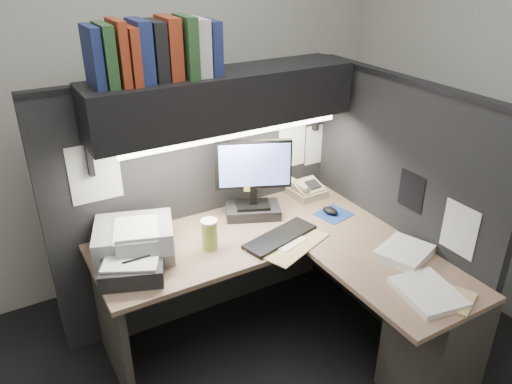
% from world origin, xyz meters
% --- Properties ---
extents(wall_back, '(3.50, 0.04, 2.70)m').
position_xyz_m(wall_back, '(0.00, 1.50, 1.35)').
color(wall_back, beige).
rests_on(wall_back, floor).
extents(partition_back, '(1.90, 0.06, 1.60)m').
position_xyz_m(partition_back, '(0.03, 0.93, 0.80)').
color(partition_back, black).
rests_on(partition_back, floor).
extents(partition_right, '(0.06, 1.50, 1.60)m').
position_xyz_m(partition_right, '(0.98, 0.18, 0.80)').
color(partition_right, black).
rests_on(partition_right, floor).
extents(desk, '(1.70, 1.53, 0.73)m').
position_xyz_m(desk, '(0.43, -0.00, 0.44)').
color(desk, '#90705B').
rests_on(desk, floor).
extents(overhead_shelf, '(1.55, 0.34, 0.30)m').
position_xyz_m(overhead_shelf, '(0.12, 0.75, 1.50)').
color(overhead_shelf, black).
rests_on(overhead_shelf, partition_back).
extents(task_light_tube, '(1.32, 0.04, 0.04)m').
position_xyz_m(task_light_tube, '(0.12, 0.61, 1.33)').
color(task_light_tube, white).
rests_on(task_light_tube, overhead_shelf).
extents(monitor, '(0.44, 0.32, 0.51)m').
position_xyz_m(monitor, '(0.29, 0.70, 0.93)').
color(monitor, black).
rests_on(monitor, desk).
extents(keyboard, '(0.50, 0.27, 0.02)m').
position_xyz_m(keyboard, '(0.29, 0.38, 0.74)').
color(keyboard, black).
rests_on(keyboard, desk).
extents(mousepad, '(0.24, 0.22, 0.00)m').
position_xyz_m(mousepad, '(0.74, 0.46, 0.73)').
color(mousepad, navy).
rests_on(mousepad, desk).
extents(mouse, '(0.09, 0.12, 0.04)m').
position_xyz_m(mouse, '(0.72, 0.48, 0.75)').
color(mouse, black).
rests_on(mouse, mousepad).
extents(telephone, '(0.21, 0.22, 0.09)m').
position_xyz_m(telephone, '(0.75, 0.77, 0.77)').
color(telephone, '#B9B28E').
rests_on(telephone, desk).
extents(coffee_cup, '(0.12, 0.12, 0.17)m').
position_xyz_m(coffee_cup, '(-0.11, 0.50, 0.81)').
color(coffee_cup, '#AFBF4C').
rests_on(coffee_cup, desk).
extents(printer, '(0.51, 0.47, 0.17)m').
position_xyz_m(printer, '(-0.49, 0.66, 0.81)').
color(printer, '#929497').
rests_on(printer, desk).
extents(notebook_stack, '(0.39, 0.36, 0.10)m').
position_xyz_m(notebook_stack, '(-0.57, 0.45, 0.78)').
color(notebook_stack, black).
rests_on(notebook_stack, desk).
extents(open_folder, '(0.52, 0.43, 0.01)m').
position_xyz_m(open_folder, '(0.30, 0.32, 0.73)').
color(open_folder, tan).
rests_on(open_folder, desk).
extents(paper_stack_a, '(0.35, 0.32, 0.05)m').
position_xyz_m(paper_stack_a, '(0.78, -0.12, 0.76)').
color(paper_stack_a, white).
rests_on(paper_stack_a, desk).
extents(paper_stack_b, '(0.31, 0.36, 0.03)m').
position_xyz_m(paper_stack_b, '(0.63, -0.43, 0.75)').
color(paper_stack_b, white).
rests_on(paper_stack_b, desk).
extents(manila_stack, '(0.29, 0.32, 0.01)m').
position_xyz_m(manila_stack, '(0.69, -0.48, 0.74)').
color(manila_stack, tan).
rests_on(manila_stack, desk).
extents(binder_row, '(0.67, 0.26, 0.31)m').
position_xyz_m(binder_row, '(-0.24, 0.76, 1.80)').
color(binder_row, navy).
rests_on(binder_row, overhead_shelf).
extents(pinned_papers, '(1.76, 1.31, 0.51)m').
position_xyz_m(pinned_papers, '(0.42, 0.56, 1.05)').
color(pinned_papers, white).
rests_on(pinned_papers, partition_back).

